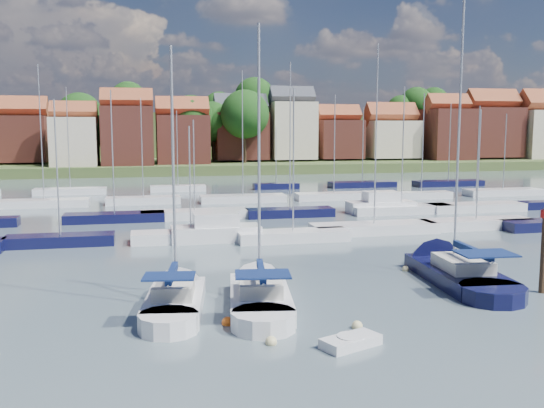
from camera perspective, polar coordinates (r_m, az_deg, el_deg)
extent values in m
plane|color=#44555D|center=(68.48, -2.89, -0.22)|extent=(260.00, 260.00, 0.00)
cube|color=silver|center=(30.70, -9.09, -9.38)|extent=(3.61, 6.80, 1.20)
cone|color=silver|center=(34.58, -8.48, -7.45)|extent=(3.13, 3.51, 2.70)
cylinder|color=silver|center=(27.63, -9.72, -11.31)|extent=(3.06, 3.06, 1.20)
cube|color=beige|center=(30.01, -9.21, -7.89)|extent=(2.26, 2.94, 0.70)
cylinder|color=#B2B2B7|center=(29.94, -9.27, 3.05)|extent=(0.14, 0.14, 11.99)
cylinder|color=#B2B2B7|center=(28.93, -9.41, -6.73)|extent=(0.62, 3.57, 0.10)
cube|color=#0E1E4A|center=(28.89, -9.42, -6.45)|extent=(0.79, 3.42, 0.35)
cube|color=#0E1E4A|center=(27.72, -9.66, -6.72)|extent=(2.50, 1.93, 0.08)
cube|color=silver|center=(30.91, -1.15, -9.17)|extent=(3.94, 7.45, 1.20)
cone|color=silver|center=(35.18, -1.50, -7.11)|extent=(3.42, 3.84, 2.96)
cylinder|color=silver|center=(27.53, -0.79, -11.27)|extent=(3.35, 3.35, 1.20)
cube|color=beige|center=(30.18, -1.11, -7.70)|extent=(2.47, 3.22, 0.70)
cylinder|color=#B2B2B7|center=(30.17, -1.23, 4.28)|extent=(0.14, 0.14, 13.14)
cylinder|color=#B2B2B7|center=(29.01, -1.02, -6.59)|extent=(0.66, 3.92, 0.10)
cube|color=#0E1E4A|center=(28.98, -1.02, -6.30)|extent=(0.83, 3.75, 0.35)
cube|color=#0E1E4A|center=(27.70, -0.88, -6.63)|extent=(2.74, 2.12, 0.08)
cube|color=black|center=(37.30, 17.06, -6.60)|extent=(4.07, 8.53, 1.20)
cone|color=black|center=(41.92, 14.08, -4.97)|extent=(3.75, 4.28, 3.45)
cylinder|color=black|center=(33.71, 20.04, -8.21)|extent=(3.70, 3.70, 1.20)
cube|color=beige|center=(36.58, 17.49, -5.36)|extent=(2.67, 3.63, 0.70)
cylinder|color=#B2B2B7|center=(36.76, 17.18, 6.50)|extent=(0.14, 0.14, 15.70)
cylinder|color=#B2B2B7|center=(35.39, 18.34, -4.41)|extent=(0.45, 4.60, 0.10)
cube|color=#0E1E4A|center=(35.36, 18.35, -4.18)|extent=(0.63, 4.39, 0.35)
cube|color=#0E1E4A|center=(34.02, 19.47, -4.41)|extent=(3.08, 2.29, 0.08)
cube|color=silver|center=(25.81, 7.41, -12.80)|extent=(2.78, 2.05, 0.50)
cylinder|color=silver|center=(25.76, 7.41, -12.51)|extent=(1.17, 1.17, 0.32)
cylinder|color=#4C331E|center=(36.23, 24.14, -5.79)|extent=(0.36, 0.36, 6.91)
sphere|color=beige|center=(25.92, -0.08, -13.07)|extent=(0.50, 0.50, 0.50)
sphere|color=#D85914|center=(28.36, -4.21, -11.25)|extent=(0.54, 0.54, 0.54)
sphere|color=beige|center=(28.07, 8.01, -11.51)|extent=(0.50, 0.50, 0.50)
sphere|color=beige|center=(39.18, 12.45, -6.16)|extent=(0.44, 0.44, 0.44)
cube|color=black|center=(48.73, -19.31, -3.33)|extent=(8.01, 2.24, 1.00)
cylinder|color=#B2B2B7|center=(48.04, -19.59, 3.23)|extent=(0.12, 0.12, 10.16)
cube|color=silver|center=(48.13, -7.64, -3.10)|extent=(9.22, 2.58, 1.00)
cylinder|color=#B2B2B7|center=(47.52, -7.74, 2.35)|extent=(0.12, 0.12, 8.18)
cube|color=silver|center=(47.84, 2.00, -3.10)|extent=(8.78, 2.46, 1.00)
cylinder|color=#B2B2B7|center=(47.11, 2.03, 4.12)|extent=(0.12, 0.12, 11.06)
cube|color=silver|center=(52.09, 9.58, -2.34)|extent=(10.79, 3.02, 1.00)
cylinder|color=#B2B2B7|center=(51.36, 9.77, 6.42)|extent=(0.12, 0.12, 14.87)
cube|color=silver|center=(56.70, 18.64, -1.84)|extent=(10.13, 2.84, 1.00)
cylinder|color=#B2B2B7|center=(56.13, 18.87, 3.51)|extent=(0.12, 0.12, 9.59)
cube|color=silver|center=(48.09, -5.30, -2.89)|extent=(7.00, 2.60, 1.40)
cube|color=silver|center=(47.91, -5.32, -1.60)|extent=(3.50, 2.20, 1.30)
cube|color=black|center=(59.34, -14.59, -1.29)|extent=(9.30, 2.60, 1.00)
cylinder|color=#B2B2B7|center=(58.75, -14.79, 4.74)|extent=(0.12, 0.12, 11.48)
cube|color=silver|center=(59.85, -7.28, -1.04)|extent=(10.40, 2.91, 1.00)
cylinder|color=#B2B2B7|center=(59.34, -7.35, 3.63)|extent=(0.12, 0.12, 8.77)
cube|color=black|center=(60.65, 1.69, -0.87)|extent=(8.80, 2.46, 1.00)
cylinder|color=#B2B2B7|center=(60.03, 1.71, 6.39)|extent=(0.12, 0.12, 14.33)
cube|color=silver|center=(64.41, 12.06, -0.54)|extent=(10.73, 3.00, 1.00)
cylinder|color=#B2B2B7|center=(63.86, 12.22, 5.31)|extent=(0.12, 0.12, 12.14)
cube|color=silver|center=(68.12, 18.61, -0.34)|extent=(10.48, 2.93, 1.00)
cylinder|color=#B2B2B7|center=(67.63, 18.81, 4.40)|extent=(0.12, 0.12, 10.28)
cube|color=silver|center=(64.39, 10.19, -0.37)|extent=(7.00, 2.60, 1.40)
cube|color=silver|center=(64.26, 10.21, 0.61)|extent=(3.50, 2.20, 1.30)
cube|color=silver|center=(72.55, -20.63, 0.02)|extent=(9.71, 2.72, 1.00)
cylinder|color=#B2B2B7|center=(72.03, -20.92, 6.30)|extent=(0.12, 0.12, 14.88)
cube|color=silver|center=(72.03, -12.01, 0.28)|extent=(8.49, 2.38, 1.00)
cylinder|color=#B2B2B7|center=(71.55, -12.15, 5.18)|extent=(0.12, 0.12, 11.31)
cube|color=silver|center=(72.26, -2.75, 0.46)|extent=(10.16, 2.85, 1.00)
cylinder|color=#B2B2B7|center=(71.74, -2.79, 6.65)|extent=(0.12, 0.12, 14.59)
cube|color=silver|center=(75.05, 5.83, 0.69)|extent=(9.53, 2.67, 1.00)
cylinder|color=#B2B2B7|center=(74.58, 5.90, 5.62)|extent=(0.12, 0.12, 11.91)
cube|color=silver|center=(77.88, 13.86, 0.75)|extent=(7.62, 2.13, 1.00)
cylinder|color=#B2B2B7|center=(77.42, 14.02, 5.58)|extent=(0.12, 0.12, 12.13)
cube|color=silver|center=(84.76, 20.90, 1.01)|extent=(10.17, 2.85, 1.00)
cylinder|color=#B2B2B7|center=(84.38, 21.07, 4.63)|extent=(0.12, 0.12, 9.73)
cube|color=silver|center=(84.53, -18.45, 1.10)|extent=(9.24, 2.59, 1.00)
cylinder|color=#B2B2B7|center=(84.09, -18.64, 5.90)|extent=(0.12, 0.12, 13.17)
cube|color=silver|center=(84.88, -8.84, 1.41)|extent=(7.57, 2.12, 1.00)
cylinder|color=#B2B2B7|center=(84.49, -8.91, 5.21)|extent=(0.12, 0.12, 10.24)
cube|color=black|center=(86.96, 0.38, 1.64)|extent=(6.58, 1.84, 1.00)
cylinder|color=#B2B2B7|center=(86.63, 0.39, 4.61)|extent=(0.12, 0.12, 8.01)
cube|color=black|center=(90.62, 8.48, 1.79)|extent=(9.92, 2.78, 1.00)
cylinder|color=#B2B2B7|center=(90.24, 8.55, 5.56)|extent=(0.12, 0.12, 10.92)
cube|color=black|center=(95.21, 16.24, 1.85)|extent=(10.55, 2.95, 1.00)
cylinder|color=#B2B2B7|center=(94.84, 16.38, 5.61)|extent=(0.12, 0.12, 11.51)
cube|color=#4B5A2D|center=(144.67, -7.82, 3.85)|extent=(200.00, 70.00, 3.00)
cube|color=#4B5A2D|center=(169.40, -8.50, 5.94)|extent=(200.00, 60.00, 14.00)
cube|color=brown|center=(126.87, -22.59, 5.70)|extent=(10.37, 9.97, 8.73)
cube|color=brown|center=(126.88, -22.72, 8.24)|extent=(10.57, 5.13, 5.13)
cube|color=beige|center=(116.64, -18.06, 5.56)|extent=(8.09, 8.80, 8.96)
cube|color=brown|center=(116.63, -18.17, 8.25)|extent=(8.25, 4.00, 4.00)
cube|color=brown|center=(116.98, -13.43, 6.22)|extent=(9.36, 10.17, 10.97)
cube|color=brown|center=(117.05, -13.53, 9.47)|extent=(9.54, 4.63, 4.63)
cube|color=brown|center=(118.94, -8.41, 5.99)|extent=(9.90, 8.56, 9.42)
cube|color=brown|center=(118.95, -8.46, 8.84)|extent=(10.10, 4.90, 4.90)
cube|color=brown|center=(125.27, -2.98, 6.41)|extent=(10.59, 8.93, 9.49)
cube|color=#383A42|center=(125.31, -3.00, 9.18)|extent=(10.80, 5.24, 5.24)
cube|color=beige|center=(126.55, 1.86, 6.92)|extent=(9.01, 8.61, 11.65)
cube|color=#383A42|center=(126.68, 1.87, 10.05)|extent=(9.19, 4.46, 4.46)
cube|color=brown|center=(130.65, 6.21, 6.09)|extent=(9.10, 9.34, 8.00)
cube|color=brown|center=(130.63, 6.24, 8.34)|extent=(9.28, 4.50, 4.50)
cube|color=beige|center=(134.44, 11.06, 6.01)|extent=(10.86, 9.59, 7.88)
cube|color=brown|center=(134.43, 11.12, 8.25)|extent=(11.07, 5.37, 5.37)
cube|color=brown|center=(137.12, 16.08, 6.28)|extent=(9.18, 9.96, 10.97)
cube|color=brown|center=(137.19, 16.18, 9.04)|extent=(9.36, 4.54, 4.54)
cube|color=brown|center=(143.95, 19.88, 6.37)|extent=(11.39, 9.67, 10.76)
cube|color=brown|center=(144.04, 20.00, 9.06)|extent=(11.62, 5.64, 5.64)
cylinder|color=#382619|center=(157.75, 13.36, 6.99)|extent=(0.50, 0.50, 4.47)
sphere|color=#1A4A17|center=(157.85, 13.42, 9.20)|extent=(8.18, 8.18, 8.18)
cylinder|color=#382619|center=(123.87, -5.50, 4.94)|extent=(0.50, 0.50, 4.46)
sphere|color=#1A4A17|center=(123.76, -5.54, 7.73)|extent=(8.15, 8.15, 8.15)
cylinder|color=#382619|center=(143.08, -1.64, 7.19)|extent=(0.50, 0.50, 5.15)
sphere|color=#1A4A17|center=(143.22, -1.65, 9.99)|extent=(9.41, 9.41, 9.41)
cylinder|color=#382619|center=(143.33, -13.31, 7.04)|extent=(0.50, 0.50, 4.56)
sphere|color=#1A4A17|center=(143.45, -13.38, 9.51)|extent=(8.34, 8.34, 8.34)
cylinder|color=#382619|center=(132.91, -17.53, 4.94)|extent=(0.50, 0.50, 5.15)
sphere|color=#1A4A17|center=(132.84, -17.65, 7.96)|extent=(9.42, 9.42, 9.42)
cylinder|color=#382619|center=(137.18, -23.96, 5.80)|extent=(0.50, 0.50, 3.42)
sphere|color=#1A4A17|center=(137.18, -24.06, 7.73)|extent=(6.26, 6.26, 6.26)
cylinder|color=#382619|center=(134.10, -1.55, 5.00)|extent=(0.50, 0.50, 3.77)
sphere|color=#1A4A17|center=(133.99, -1.56, 7.19)|extent=(6.89, 6.89, 6.89)
cylinder|color=#382619|center=(119.71, -2.56, 5.06)|extent=(0.50, 0.50, 5.21)
sphere|color=#1A4A17|center=(119.63, -2.58, 8.45)|extent=(9.53, 9.53, 9.53)
cylinder|color=#382619|center=(147.92, 17.42, 4.74)|extent=(0.50, 0.50, 2.97)
sphere|color=#1A4A17|center=(147.81, 17.48, 6.30)|extent=(5.44, 5.44, 5.44)
cylinder|color=#382619|center=(121.25, -7.56, 4.94)|extent=(0.50, 0.50, 4.84)
sphere|color=#1A4A17|center=(121.15, -7.61, 8.05)|extent=(8.85, 8.85, 8.85)
cylinder|color=#382619|center=(156.23, 11.95, 6.90)|extent=(0.50, 0.50, 3.72)
sphere|color=#1A4A17|center=(156.28, 12.00, 8.75)|extent=(6.80, 6.80, 6.80)
cylinder|color=#382619|center=(137.54, 16.10, 4.84)|extent=(0.50, 0.50, 4.05)
sphere|color=#1A4A17|center=(137.43, 16.18, 7.12)|extent=(7.40, 7.40, 7.40)
cylinder|color=#382619|center=(141.41, -4.98, 6.90)|extent=(0.50, 0.50, 3.93)
sphere|color=#1A4A17|center=(141.46, -5.00, 9.06)|extent=(7.19, 7.19, 7.19)
cylinder|color=#382619|center=(133.89, 5.96, 4.98)|extent=(0.50, 0.50, 3.82)
sphere|color=#1A4A17|center=(133.78, 5.99, 7.20)|extent=(6.99, 6.99, 6.99)
cylinder|color=#382619|center=(120.43, -15.30, 4.41)|extent=(0.50, 0.50, 3.48)
sphere|color=#1A4A17|center=(120.30, -15.37, 6.66)|extent=(6.37, 6.37, 6.37)
cylinder|color=#382619|center=(146.84, 15.69, 4.79)|extent=(0.50, 0.50, 2.99)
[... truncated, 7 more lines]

